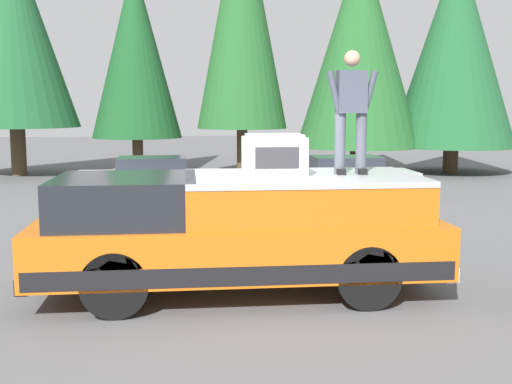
{
  "coord_description": "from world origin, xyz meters",
  "views": [
    {
      "loc": [
        -8.66,
        0.84,
        2.61
      ],
      "look_at": [
        0.47,
        -0.14,
        1.35
      ],
      "focal_mm": 44.86,
      "sensor_mm": 36.0,
      "label": 1
    }
  ],
  "objects_px": {
    "pickup_truck": "(239,231)",
    "person_on_truck_bed": "(351,109)",
    "parked_car_silver": "(343,177)",
    "parked_car_white": "(150,178)",
    "compressor_unit": "(274,155)"
  },
  "relations": [
    {
      "from": "pickup_truck",
      "to": "person_on_truck_bed",
      "type": "xyz_separation_m",
      "value": [
        0.04,
        -1.56,
        1.68
      ]
    },
    {
      "from": "compressor_unit",
      "to": "person_on_truck_bed",
      "type": "relative_size",
      "value": 0.5
    },
    {
      "from": "compressor_unit",
      "to": "parked_car_silver",
      "type": "relative_size",
      "value": 0.2
    },
    {
      "from": "pickup_truck",
      "to": "parked_car_white",
      "type": "distance_m",
      "value": 9.49
    },
    {
      "from": "pickup_truck",
      "to": "compressor_unit",
      "type": "relative_size",
      "value": 6.6
    },
    {
      "from": "person_on_truck_bed",
      "to": "parked_car_silver",
      "type": "height_order",
      "value": "person_on_truck_bed"
    },
    {
      "from": "pickup_truck",
      "to": "person_on_truck_bed",
      "type": "relative_size",
      "value": 3.28
    },
    {
      "from": "parked_car_silver",
      "to": "compressor_unit",
      "type": "bearing_deg",
      "value": 160.37
    },
    {
      "from": "person_on_truck_bed",
      "to": "parked_car_silver",
      "type": "xyz_separation_m",
      "value": [
        8.93,
        -2.12,
        -1.97
      ]
    },
    {
      "from": "pickup_truck",
      "to": "person_on_truck_bed",
      "type": "height_order",
      "value": "person_on_truck_bed"
    },
    {
      "from": "pickup_truck",
      "to": "parked_car_white",
      "type": "height_order",
      "value": "pickup_truck"
    },
    {
      "from": "pickup_truck",
      "to": "compressor_unit",
      "type": "xyz_separation_m",
      "value": [
        0.03,
        -0.49,
        1.05
      ]
    },
    {
      "from": "compressor_unit",
      "to": "person_on_truck_bed",
      "type": "bearing_deg",
      "value": -89.39
    },
    {
      "from": "parked_car_silver",
      "to": "parked_car_white",
      "type": "height_order",
      "value": "same"
    },
    {
      "from": "person_on_truck_bed",
      "to": "parked_car_white",
      "type": "relative_size",
      "value": 0.41
    }
  ]
}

